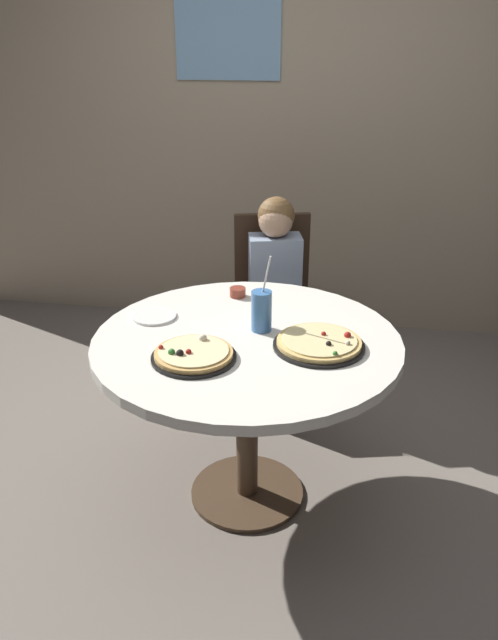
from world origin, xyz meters
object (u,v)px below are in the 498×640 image
object	(u,v)px
chair_wooden	(273,295)
soda_cup	(262,311)
diner_child	(276,317)
sauce_bowl	(238,292)
pizza_cheese	(319,343)
plate_small	(154,316)
dining_table	(247,361)
pizza_veggie	(193,354)

from	to	relation	value
chair_wooden	soda_cup	bearing A→B (deg)	-85.84
diner_child	sauce_bowl	xyz separation A→B (m)	(-0.12, -0.39, 0.29)
pizza_cheese	sauce_bowl	distance (m)	0.58
diner_child	plate_small	size ratio (longest dim) A/B	6.01
sauce_bowl	plate_small	bearing A→B (deg)	-137.29
pizza_cheese	plate_small	world-z (taller)	pizza_cheese
dining_table	sauce_bowl	distance (m)	0.43
chair_wooden	pizza_veggie	xyz separation A→B (m)	(-0.14, -1.17, 0.24)
chair_wooden	sauce_bowl	size ratio (longest dim) A/B	13.57
soda_cup	sauce_bowl	size ratio (longest dim) A/B	4.38
dining_table	soda_cup	distance (m)	0.20
pizza_veggie	pizza_cheese	size ratio (longest dim) A/B	0.90
dining_table	sauce_bowl	size ratio (longest dim) A/B	16.80
pizza_veggie	sauce_bowl	xyz separation A→B (m)	(0.05, 0.59, 0.00)
dining_table	plate_small	xyz separation A→B (m)	(-0.40, 0.12, 0.11)
chair_wooden	soda_cup	size ratio (longest dim) A/B	3.10
diner_child	chair_wooden	bearing A→B (deg)	101.74
chair_wooden	pizza_veggie	size ratio (longest dim) A/B	3.12
dining_table	diner_child	distance (m)	0.81
sauce_bowl	plate_small	world-z (taller)	sauce_bowl
pizza_cheese	plate_small	size ratio (longest dim) A/B	1.88
soda_cup	plate_small	world-z (taller)	soda_cup
pizza_cheese	sauce_bowl	size ratio (longest dim) A/B	4.84
chair_wooden	soda_cup	distance (m)	0.94
pizza_cheese	soda_cup	bearing A→B (deg)	154.02
dining_table	soda_cup	xyz separation A→B (m)	(0.04, 0.07, 0.18)
pizza_veggie	sauce_bowl	world-z (taller)	pizza_veggie
diner_child	soda_cup	size ratio (longest dim) A/B	3.53
chair_wooden	pizza_cheese	bearing A→B (deg)	-73.61
sauce_bowl	plate_small	xyz separation A→B (m)	(-0.30, -0.27, -0.02)
dining_table	diner_child	bearing A→B (deg)	88.78
pizza_veggie	diner_child	bearing A→B (deg)	79.93
diner_child	plate_small	world-z (taller)	diner_child
diner_child	pizza_veggie	bearing A→B (deg)	-100.07
chair_wooden	diner_child	world-z (taller)	diner_child
soda_cup	sauce_bowl	xyz separation A→B (m)	(-0.15, 0.32, -0.06)
diner_child	pizza_veggie	world-z (taller)	diner_child
diner_child	plate_small	bearing A→B (deg)	-122.16
diner_child	soda_cup	xyz separation A→B (m)	(0.03, -0.71, 0.35)
chair_wooden	pizza_cheese	size ratio (longest dim) A/B	2.81
pizza_cheese	sauce_bowl	xyz separation A→B (m)	(-0.38, 0.43, 0.00)
dining_table	plate_small	size ratio (longest dim) A/B	6.53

